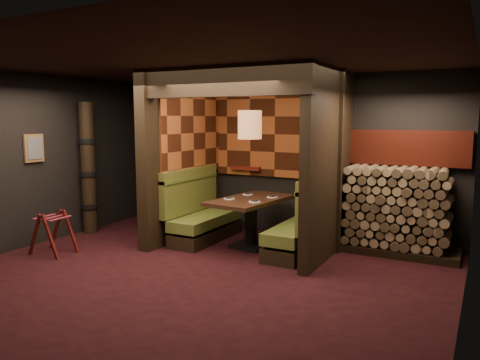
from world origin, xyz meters
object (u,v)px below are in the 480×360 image
luggage_rack (53,231)px  firewood_stack (402,211)px  booth_bench_left (201,217)px  totem_column (88,169)px  booth_bench_right (303,229)px  pendant_lamp (250,125)px  dining_table (251,213)px

luggage_rack → firewood_stack: firewood_stack is taller
booth_bench_left → totem_column: size_ratio=0.67×
totem_column → firewood_stack: (5.33, 1.25, -0.51)m
totem_column → booth_bench_right: bearing=7.9°
pendant_lamp → firewood_stack: size_ratio=0.62×
booth_bench_left → booth_bench_right: bearing=0.0°
firewood_stack → pendant_lamp: bearing=-160.5°
pendant_lamp → luggage_rack: 3.51m
luggage_rack → totem_column: totem_column is taller
booth_bench_right → dining_table: size_ratio=0.98×
pendant_lamp → firewood_stack: bearing=19.5°
luggage_rack → totem_column: size_ratio=0.30×
booth_bench_left → totem_column: bearing=-165.2°
booth_bench_left → luggage_rack: size_ratio=2.26×
booth_bench_right → luggage_rack: booth_bench_right is taller
pendant_lamp → luggage_rack: pendant_lamp is taller
booth_bench_left → pendant_lamp: pendant_lamp is taller
dining_table → firewood_stack: (2.25, 0.74, 0.10)m
booth_bench_left → dining_table: size_ratio=0.98×
booth_bench_right → pendant_lamp: pendant_lamp is taller
booth_bench_left → luggage_rack: (-1.56, -1.83, -0.05)m
pendant_lamp → totem_column: bearing=-171.6°
booth_bench_left → dining_table: bearing=-2.6°
pendant_lamp → totem_column: 3.23m
booth_bench_left → booth_bench_right: (1.89, 0.00, 0.00)m
firewood_stack → dining_table: bearing=-161.6°
pendant_lamp → luggage_rack: (-2.57, -1.74, -1.65)m
pendant_lamp → firewood_stack: pendant_lamp is taller
booth_bench_left → firewood_stack: 3.33m
totem_column → firewood_stack: size_ratio=1.39×
booth_bench_right → firewood_stack: firewood_stack is taller
pendant_lamp → totem_column: (-3.09, -0.46, -0.82)m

